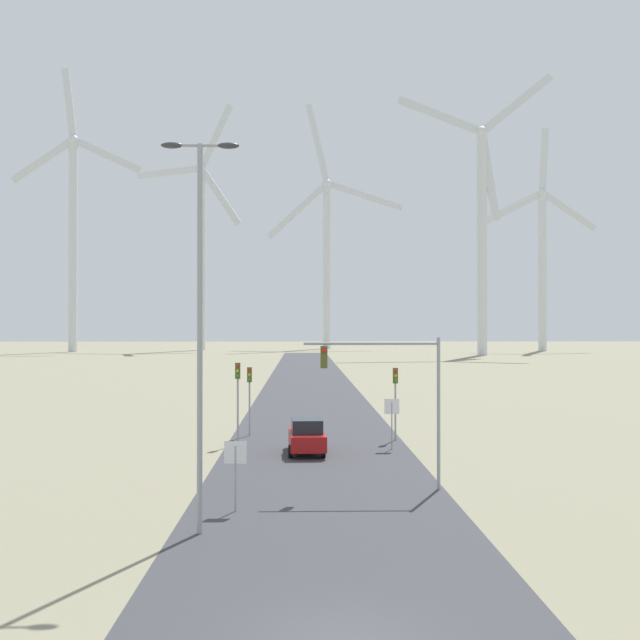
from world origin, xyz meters
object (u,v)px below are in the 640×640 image
Objects in this scene: traffic_light_mast_overhead at (391,379)px; wind_turbine_far_left at (73,225)px; wind_turbine_center at (327,245)px; car_approaching at (307,436)px; stop_sign_near at (235,462)px; traffic_light_post_near_left at (238,385)px; wind_turbine_right at (482,219)px; wind_turbine_far_right at (542,253)px; traffic_light_post_near_right at (395,387)px; wind_turbine_left at (201,240)px; stop_sign_far at (392,414)px; streetlamp at (200,298)px; traffic_light_post_mid_left at (249,386)px.

wind_turbine_far_left reaches higher than traffic_light_mast_overhead.
wind_turbine_center is (3.67, 187.48, 25.77)m from traffic_light_mast_overhead.
traffic_light_mast_overhead is 9.96m from car_approaching.
stop_sign_near is 15.22m from traffic_light_post_near_left.
wind_turbine_center is at bearing 123.50° from wind_turbine_right.
car_approaching is 172.31m from wind_turbine_far_right.
traffic_light_post_near_left is at bearing -171.44° from traffic_light_post_near_right.
wind_turbine_far_right is (91.31, -6.97, -4.18)m from wind_turbine_left.
stop_sign_near is at bearing -85.41° from traffic_light_post_near_left.
stop_sign_far is 8.75m from traffic_light_post_near_left.
wind_turbine_center is at bearing 87.10° from stop_sign_near.
wind_turbine_far_left is (-58.56, 152.58, 31.50)m from car_approaching.
car_approaching is at bearing -80.50° from wind_turbine_left.
traffic_light_mast_overhead is (6.01, 3.41, 2.72)m from stop_sign_near.
car_approaching is (3.53, 14.91, -6.64)m from streetlamp.
car_approaching is 0.06× the size of wind_turbine_left.
wind_turbine_far_left is 70.68m from wind_turbine_center.
traffic_light_post_mid_left is 162.87m from wind_turbine_left.
stop_sign_far is at bearing -100.62° from traffic_light_post_near_right.
wind_turbine_left is (-27.63, 165.11, 29.25)m from car_approaching.
streetlamp is 21.62m from traffic_light_post_near_right.
traffic_light_post_mid_left is 132.66m from wind_turbine_right.
wind_turbine_right is at bearing 70.58° from traffic_light_post_near_left.
traffic_light_post_near_right is 163.98m from wind_turbine_far_left.
wind_turbine_right is at bearing -128.13° from wind_turbine_far_right.
traffic_light_post_mid_left reaches higher than stop_sign_near.
wind_turbine_far_left is at bearing 166.29° from wind_turbine_right.
stop_sign_far is 0.65× the size of traffic_light_post_mid_left.
traffic_light_post_mid_left is 0.07× the size of wind_turbine_far_right.
traffic_light_post_near_right is at bearing 79.38° from stop_sign_far.
traffic_light_mast_overhead is (-1.22, -9.89, 2.59)m from stop_sign_far.
car_approaching is at bearing 111.24° from traffic_light_mast_overhead.
stop_sign_far is (7.23, 13.30, 0.13)m from stop_sign_near.
wind_turbine_far_right is (56.65, -20.68, -4.27)m from wind_turbine_center.
wind_turbine_far_left reaches higher than wind_turbine_far_right.
stop_sign_near is 149.80m from wind_turbine_right.
traffic_light_post_near_left is at bearing 141.97° from car_approaching.
traffic_light_mast_overhead is at bearing -65.66° from traffic_light_post_mid_left.
stop_sign_near is 0.04× the size of wind_turbine_right.
wind_turbine_center reaches higher than car_approaching.
traffic_light_post_near_left is at bearing 168.07° from stop_sign_far.
traffic_light_post_near_left is 0.74× the size of traffic_light_mast_overhead.
traffic_light_post_near_right is 176.56m from wind_turbine_center.
stop_sign_far is at bearing -110.64° from wind_turbine_far_right.
wind_turbine_right is (37.00, 137.11, 26.37)m from traffic_light_mast_overhead.
wind_turbine_right reaches higher than wind_turbine_far_right.
stop_sign_far is 166.82m from wind_turbine_far_left.
stop_sign_near is 0.61× the size of traffic_light_post_mid_left.
car_approaching is 166.44m from wind_turbine_far_left.
traffic_light_post_mid_left is (0.42, 3.34, -0.30)m from traffic_light_post_near_left.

